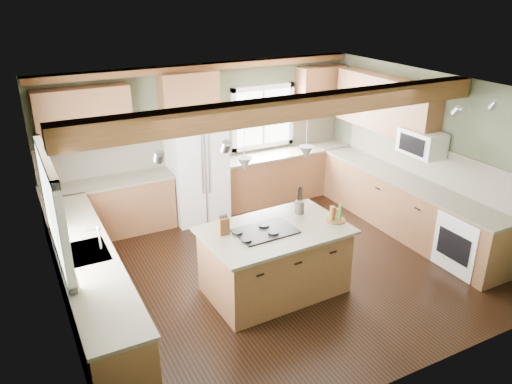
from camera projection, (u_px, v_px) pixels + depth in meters
floor at (273, 269)px, 7.22m from camera, size 5.60×5.60×0.00m
ceiling at (275, 89)px, 6.20m from camera, size 5.60×5.60×0.00m
wall_back at (204, 138)px, 8.75m from camera, size 5.60×0.00×5.60m
wall_left at (54, 230)px, 5.52m from camera, size 0.00×5.00×5.00m
wall_right at (428, 155)px, 7.90m from camera, size 0.00×5.00×5.00m
ceiling_beam at (295, 108)px, 5.87m from camera, size 5.55×0.26×0.26m
soffit_trim at (203, 67)px, 8.18m from camera, size 5.55×0.20×0.10m
backsplash_back at (205, 143)px, 8.77m from camera, size 5.58×0.03×0.58m
backsplash_right at (424, 160)px, 7.97m from camera, size 0.03×3.70×0.58m
base_cab_back_left at (111, 209)px, 8.08m from camera, size 2.02×0.60×0.88m
counter_back_left at (107, 182)px, 7.90m from camera, size 2.06×0.64×0.04m
base_cab_back_right at (285, 175)px, 9.47m from camera, size 2.62×0.60×0.88m
counter_back_right at (285, 152)px, 9.30m from camera, size 2.66×0.64×0.04m
base_cab_left at (91, 287)px, 6.02m from camera, size 0.60×3.70×0.88m
counter_left at (86, 253)px, 5.84m from camera, size 0.64×3.74×0.04m
base_cab_right at (405, 207)px, 8.15m from camera, size 0.60×3.70×0.88m
counter_right at (408, 181)px, 7.97m from camera, size 0.64×3.74×0.04m
upper_cab_back_left at (84, 117)px, 7.51m from camera, size 1.40×0.35×0.90m
upper_cab_over_fridge at (189, 93)px, 8.15m from camera, size 0.96×0.35×0.70m
upper_cab_right at (385, 104)px, 8.31m from camera, size 0.35×2.20×0.90m
upper_cab_back_corner at (320, 91)px, 9.33m from camera, size 0.90×0.35×0.90m
window_left at (52, 208)px, 5.47m from camera, size 0.04×1.60×1.05m
window_back at (262, 117)px, 9.13m from camera, size 1.10×0.04×1.00m
sink at (86, 253)px, 5.84m from camera, size 0.50×0.65×0.03m
faucet at (100, 239)px, 5.86m from camera, size 0.02×0.02×0.28m
dishwasher at (117, 352)px, 4.97m from camera, size 0.60×0.60×0.84m
oven at (469, 241)px, 7.09m from camera, size 0.60×0.72×0.84m
microwave at (422, 143)px, 7.67m from camera, size 0.40×0.70×0.38m
pendant_left at (245, 164)px, 5.80m from camera, size 0.18×0.18×0.16m
pendant_right at (306, 152)px, 6.19m from camera, size 0.18×0.18×0.16m
refrigerator at (197, 169)px, 8.47m from camera, size 0.90×0.74×1.80m
island at (275, 262)px, 6.56m from camera, size 1.78×1.13×0.88m
island_top at (275, 231)px, 6.38m from camera, size 1.90×1.25×0.04m
cooktop at (265, 231)px, 6.30m from camera, size 0.77×0.53×0.02m
knife_block at (223, 226)px, 6.21m from camera, size 0.13×0.10×0.22m
utensil_crock at (300, 207)px, 6.78m from camera, size 0.14×0.14×0.17m
bottle_tray at (336, 213)px, 6.55m from camera, size 0.27×0.27×0.24m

